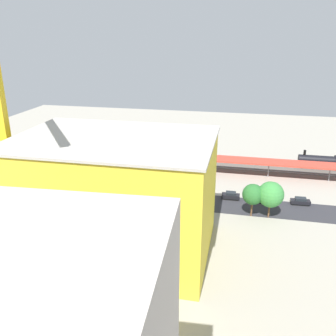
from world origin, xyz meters
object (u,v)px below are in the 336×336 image
at_px(parked_car_2, 231,196).
at_px(construction_building, 116,196).
at_px(platform_canopy_near, 211,158).
at_px(box_truck_0, 157,198).
at_px(street_tree_0, 111,181).
at_px(parked_car_1, 265,200).
at_px(parked_car_3, 195,193).
at_px(tower_crane, 2,117).
at_px(street_tree_1, 271,194).
at_px(street_tree_2, 253,194).
at_px(parked_car_0, 300,201).
at_px(freight_coach_far, 115,150).
at_px(locomotive, 325,162).
at_px(street_tree_3, 176,187).
at_px(traffic_light, 101,167).
at_px(parked_car_5, 136,188).
at_px(parked_car_4, 164,189).
at_px(street_tree_4, 43,180).

xyz_separation_m(parked_car_2, construction_building, (18.98, 24.71, 9.31)).
bearing_deg(platform_canopy_near, box_truck_0, 66.69).
relative_size(box_truck_0, street_tree_0, 1.28).
bearing_deg(parked_car_1, parked_car_2, -2.21).
relative_size(platform_canopy_near, parked_car_3, 14.73).
relative_size(construction_building, tower_crane, 0.84).
distance_m(street_tree_1, street_tree_2, 3.58).
bearing_deg(construction_building, parked_car_0, -144.27).
xyz_separation_m(parked_car_2, street_tree_2, (-4.69, 7.63, 4.23)).
bearing_deg(platform_canopy_near, construction_building, 72.75).
relative_size(freight_coach_far, street_tree_1, 2.27).
height_order(locomotive, street_tree_3, street_tree_3).
height_order(tower_crane, street_tree_2, tower_crane).
xyz_separation_m(freight_coach_far, traffic_light, (-3.13, 19.28, 1.62)).
distance_m(platform_canopy_near, parked_car_1, 22.01).
bearing_deg(locomotive, traffic_light, 22.99).
bearing_deg(parked_car_5, platform_canopy_near, -136.33).
height_order(parked_car_3, parked_car_4, parked_car_4).
xyz_separation_m(street_tree_0, street_tree_4, (16.04, 1.42, -0.49)).
bearing_deg(parked_car_4, parked_car_5, 2.77).
bearing_deg(street_tree_3, street_tree_1, -179.56).
bearing_deg(traffic_light, platform_canopy_near, -150.96).
xyz_separation_m(street_tree_3, traffic_light, (20.96, -9.25, -0.41)).
bearing_deg(traffic_light, freight_coach_far, -80.79).
xyz_separation_m(platform_canopy_near, street_tree_0, (20.31, 23.71, 1.02)).
bearing_deg(street_tree_1, street_tree_2, 2.46).
distance_m(parked_car_0, parked_car_4, 31.81).
bearing_deg(box_truck_0, locomotive, -141.54).
bearing_deg(parked_car_0, parked_car_5, 0.31).
relative_size(parked_car_0, street_tree_4, 0.60).
distance_m(parked_car_3, box_truck_0, 10.16).
distance_m(locomotive, parked_car_3, 42.91).
bearing_deg(parked_car_1, street_tree_2, 67.16).
bearing_deg(parked_car_3, parked_car_5, -1.95).
xyz_separation_m(parked_car_4, construction_building, (2.79, 25.17, 9.27)).
relative_size(street_tree_4, traffic_light, 0.99).
distance_m(parked_car_2, parked_car_3, 8.29).
height_order(street_tree_3, traffic_light, street_tree_3).
bearing_deg(street_tree_2, tower_crane, 23.36).
distance_m(platform_canopy_near, locomotive, 33.19).
height_order(platform_canopy_near, street_tree_4, street_tree_4).
distance_m(construction_building, box_truck_0, 20.04).
distance_m(platform_canopy_near, traffic_light, 30.26).
distance_m(parked_car_3, parked_car_4, 7.95).
height_order(tower_crane, box_truck_0, tower_crane).
relative_size(platform_canopy_near, traffic_light, 9.38).
relative_size(freight_coach_far, street_tree_2, 2.51).
bearing_deg(parked_car_0, construction_building, 35.89).
distance_m(freight_coach_far, street_tree_3, 37.38).
bearing_deg(parked_car_2, construction_building, 52.47).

